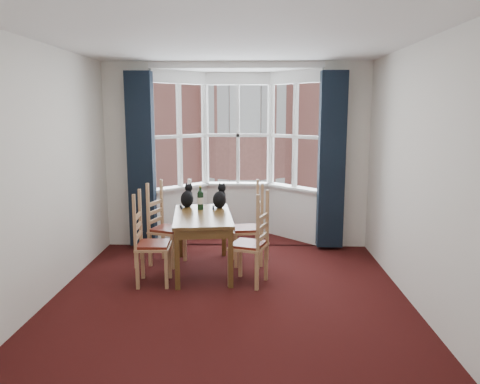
{
  "coord_description": "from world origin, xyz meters",
  "views": [
    {
      "loc": [
        0.26,
        -4.87,
        2.08
      ],
      "look_at": [
        0.09,
        1.05,
        1.05
      ],
      "focal_mm": 35.0,
      "sensor_mm": 36.0,
      "label": 1
    }
  ],
  "objects_px": {
    "cat_left": "(187,198)",
    "chair_left_near": "(146,246)",
    "dining_table": "(203,222)",
    "chair_right_near": "(256,247)",
    "chair_right_far": "(253,230)",
    "candle_tall": "(190,183)",
    "chair_left_far": "(161,230)",
    "cat_right": "(220,198)",
    "wine_bottle": "(200,199)"
  },
  "relations": [
    {
      "from": "chair_right_near",
      "to": "cat_left",
      "type": "height_order",
      "value": "cat_left"
    },
    {
      "from": "dining_table",
      "to": "chair_left_far",
      "type": "height_order",
      "value": "chair_left_far"
    },
    {
      "from": "dining_table",
      "to": "cat_left",
      "type": "distance_m",
      "value": 0.6
    },
    {
      "from": "chair_right_far",
      "to": "candle_tall",
      "type": "distance_m",
      "value": 1.68
    },
    {
      "from": "chair_left_far",
      "to": "candle_tall",
      "type": "height_order",
      "value": "candle_tall"
    },
    {
      "from": "chair_left_near",
      "to": "cat_right",
      "type": "distance_m",
      "value": 1.31
    },
    {
      "from": "cat_left",
      "to": "cat_right",
      "type": "distance_m",
      "value": 0.46
    },
    {
      "from": "cat_left",
      "to": "cat_right",
      "type": "height_order",
      "value": "cat_right"
    },
    {
      "from": "chair_left_near",
      "to": "candle_tall",
      "type": "relative_size",
      "value": 7.78
    },
    {
      "from": "chair_left_far",
      "to": "wine_bottle",
      "type": "bearing_deg",
      "value": 1.56
    },
    {
      "from": "chair_left_near",
      "to": "wine_bottle",
      "type": "xyz_separation_m",
      "value": [
        0.58,
        0.8,
        0.43
      ]
    },
    {
      "from": "chair_right_near",
      "to": "chair_right_far",
      "type": "height_order",
      "value": "same"
    },
    {
      "from": "cat_right",
      "to": "candle_tall",
      "type": "relative_size",
      "value": 3.0
    },
    {
      "from": "cat_right",
      "to": "chair_left_near",
      "type": "bearing_deg",
      "value": -132.09
    },
    {
      "from": "chair_left_far",
      "to": "candle_tall",
      "type": "bearing_deg",
      "value": 80.11
    },
    {
      "from": "chair_right_near",
      "to": "cat_right",
      "type": "xyz_separation_m",
      "value": [
        -0.49,
        0.9,
        0.42
      ]
    },
    {
      "from": "chair_right_far",
      "to": "wine_bottle",
      "type": "height_order",
      "value": "wine_bottle"
    },
    {
      "from": "dining_table",
      "to": "candle_tall",
      "type": "height_order",
      "value": "candle_tall"
    },
    {
      "from": "dining_table",
      "to": "chair_right_near",
      "type": "relative_size",
      "value": 1.56
    },
    {
      "from": "chair_right_far",
      "to": "cat_left",
      "type": "relative_size",
      "value": 2.69
    },
    {
      "from": "wine_bottle",
      "to": "candle_tall",
      "type": "xyz_separation_m",
      "value": [
        -0.32,
        1.26,
        0.03
      ]
    },
    {
      "from": "cat_left",
      "to": "chair_left_far",
      "type": "bearing_deg",
      "value": -151.86
    },
    {
      "from": "dining_table",
      "to": "cat_left",
      "type": "height_order",
      "value": "cat_left"
    },
    {
      "from": "chair_right_near",
      "to": "wine_bottle",
      "type": "relative_size",
      "value": 2.83
    },
    {
      "from": "wine_bottle",
      "to": "chair_right_near",
      "type": "bearing_deg",
      "value": -46.61
    },
    {
      "from": "chair_left_near",
      "to": "chair_right_near",
      "type": "relative_size",
      "value": 1.0
    },
    {
      "from": "wine_bottle",
      "to": "candle_tall",
      "type": "relative_size",
      "value": 2.75
    },
    {
      "from": "cat_right",
      "to": "cat_left",
      "type": "bearing_deg",
      "value": 173.61
    },
    {
      "from": "cat_left",
      "to": "cat_right",
      "type": "bearing_deg",
      "value": -6.39
    },
    {
      "from": "chair_left_near",
      "to": "chair_left_far",
      "type": "bearing_deg",
      "value": 87.48
    },
    {
      "from": "chair_right_near",
      "to": "chair_right_far",
      "type": "distance_m",
      "value": 0.82
    },
    {
      "from": "chair_right_far",
      "to": "chair_right_near",
      "type": "bearing_deg",
      "value": -88.02
    },
    {
      "from": "cat_right",
      "to": "wine_bottle",
      "type": "bearing_deg",
      "value": -155.63
    },
    {
      "from": "chair_left_near",
      "to": "cat_right",
      "type": "xyz_separation_m",
      "value": [
        0.83,
        0.92,
        0.42
      ]
    },
    {
      "from": "dining_table",
      "to": "chair_right_near",
      "type": "xyz_separation_m",
      "value": [
        0.69,
        -0.47,
        -0.19
      ]
    },
    {
      "from": "chair_left_far",
      "to": "chair_right_far",
      "type": "height_order",
      "value": "same"
    },
    {
      "from": "cat_left",
      "to": "wine_bottle",
      "type": "distance_m",
      "value": 0.26
    },
    {
      "from": "chair_left_near",
      "to": "dining_table",
      "type": "bearing_deg",
      "value": 37.31
    },
    {
      "from": "chair_right_near",
      "to": "chair_right_far",
      "type": "relative_size",
      "value": 1.0
    },
    {
      "from": "cat_left",
      "to": "candle_tall",
      "type": "height_order",
      "value": "cat_left"
    },
    {
      "from": "chair_right_far",
      "to": "candle_tall",
      "type": "relative_size",
      "value": 7.78
    },
    {
      "from": "cat_left",
      "to": "chair_left_near",
      "type": "bearing_deg",
      "value": -111.05
    },
    {
      "from": "chair_right_far",
      "to": "wine_bottle",
      "type": "bearing_deg",
      "value": -177.89
    },
    {
      "from": "cat_right",
      "to": "candle_tall",
      "type": "distance_m",
      "value": 1.28
    },
    {
      "from": "dining_table",
      "to": "cat_right",
      "type": "relative_size",
      "value": 4.06
    },
    {
      "from": "chair_left_near",
      "to": "chair_right_far",
      "type": "relative_size",
      "value": 1.0
    },
    {
      "from": "dining_table",
      "to": "chair_left_near",
      "type": "height_order",
      "value": "chair_left_near"
    },
    {
      "from": "chair_right_far",
      "to": "candle_tall",
      "type": "bearing_deg",
      "value": 130.0
    },
    {
      "from": "chair_left_near",
      "to": "cat_right",
      "type": "height_order",
      "value": "cat_right"
    },
    {
      "from": "chair_right_far",
      "to": "cat_right",
      "type": "xyz_separation_m",
      "value": [
        -0.46,
        0.09,
        0.42
      ]
    }
  ]
}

